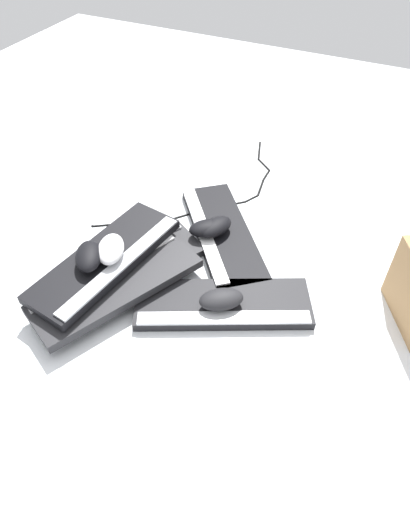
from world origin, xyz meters
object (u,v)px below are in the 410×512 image
mouse_2 (215,227)px  mouse_3 (209,228)px  keyboard_0 (222,233)px  keyboard_4 (107,259)px  keyboard_1 (124,267)px  mouse_4 (88,256)px  keyboard_3 (116,284)px  mouse_1 (221,299)px  keyboard_2 (223,305)px  mouse_0 (111,249)px

mouse_2 → mouse_3: bearing=159.5°
keyboard_0 → keyboard_4: 0.35m
keyboard_1 → mouse_4: size_ratio=4.15×
keyboard_0 → mouse_3: size_ratio=3.97×
keyboard_3 → mouse_1: size_ratio=4.19×
keyboard_2 → mouse_3: (0.21, 0.14, 0.04)m
mouse_0 → mouse_2: 0.32m
mouse_3 → keyboard_3: bearing=26.6°
mouse_1 → mouse_4: size_ratio=1.00×
keyboard_4 → mouse_1: bearing=-86.1°
keyboard_0 → mouse_0: (-0.27, 0.19, 0.10)m
mouse_1 → mouse_2: (0.24, 0.12, 0.00)m
keyboard_4 → mouse_2: (0.26, -0.19, -0.02)m
keyboard_2 → mouse_0: 0.32m
keyboard_3 → mouse_0: 0.09m
keyboard_3 → mouse_0: size_ratio=4.19×
mouse_0 → mouse_4: size_ratio=1.00×
mouse_3 → mouse_4: 0.35m
mouse_1 → mouse_0: bearing=-33.6°
mouse_1 → mouse_3: 0.26m
keyboard_0 → keyboard_2: size_ratio=0.95×
keyboard_0 → keyboard_1: bearing=142.6°
mouse_2 → mouse_1: bearing=-129.7°
keyboard_3 → keyboard_4: bearing=50.8°
mouse_2 → mouse_4: size_ratio=1.00×
keyboard_2 → mouse_4: size_ratio=4.19×
mouse_1 → keyboard_0: bearing=-102.9°
keyboard_0 → mouse_0: 0.35m
keyboard_4 → mouse_0: bearing=-64.6°
mouse_0 → keyboard_2: bearing=-110.9°
keyboard_2 → mouse_4: bearing=102.5°
keyboard_4 → mouse_3: 0.31m
keyboard_4 → mouse_1: keyboard_4 is taller
keyboard_4 → mouse_4: mouse_4 is taller
mouse_0 → mouse_4: 0.06m
keyboard_3 → mouse_3: bearing=-23.4°
mouse_0 → mouse_4: same height
keyboard_0 → keyboard_4: (-0.28, 0.20, 0.06)m
mouse_0 → mouse_1: 0.31m
keyboard_4 → mouse_0: mouse_0 is taller
keyboard_2 → keyboard_4: 0.32m
keyboard_1 → mouse_1: bearing=-93.8°
mouse_0 → mouse_1: size_ratio=1.00×
keyboard_4 → mouse_4: (-0.04, 0.02, 0.04)m
mouse_0 → keyboard_1: bearing=-32.2°
keyboard_0 → mouse_2: bearing=150.6°
keyboard_0 → keyboard_4: size_ratio=0.95×
mouse_2 → mouse_0: bearing=168.2°
keyboard_4 → mouse_4: size_ratio=4.16×
mouse_3 → mouse_4: bearing=15.1°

